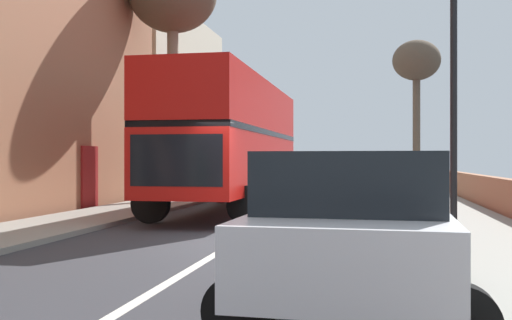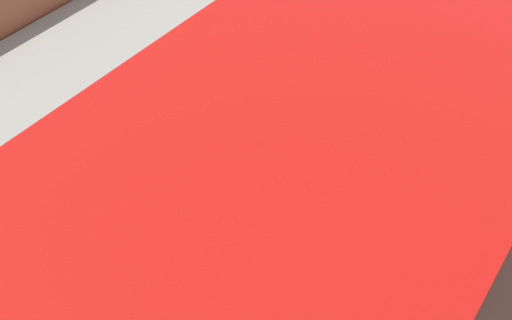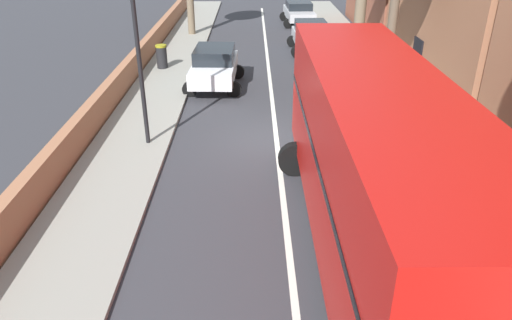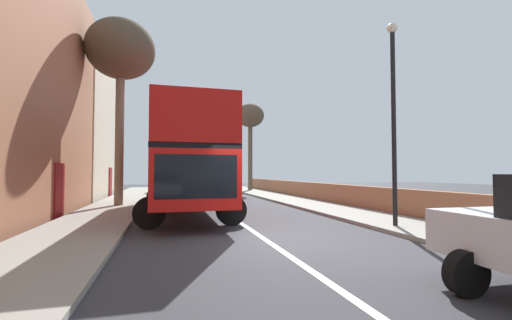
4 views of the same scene
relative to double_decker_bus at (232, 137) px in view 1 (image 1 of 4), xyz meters
The scene contains 9 objects.
ground_plane 6.83m from the double_decker_bus, 74.63° to the right, with size 84.00×84.00×0.00m, color #333338.
road_centre_line 6.83m from the double_decker_bus, 74.63° to the right, with size 0.16×54.00×0.01m, color silver.
sidewalk_left 7.33m from the double_decker_bus, 117.36° to the right, with size 2.60×60.00×0.12m, color gray.
sidewalk_right 9.33m from the double_decker_bus, 43.13° to the right, with size 2.60×60.00×0.12m, color gray.
double_decker_bus is the anchor object (origin of this frame).
parked_car_white_left_0 14.08m from the double_decker_bus, 93.28° to the left, with size 2.44×4.25×1.61m.
parked_car_white_right_3 12.84m from the double_decker_bus, 70.81° to the right, with size 2.60×4.25×1.72m.
street_tree_right_3 17.19m from the double_decker_bus, 66.05° to the left, with size 2.59×2.59×8.04m.
lamppost_right 8.45m from the double_decker_bus, 43.87° to the right, with size 0.32×0.32×6.31m.
Camera 1 is at (2.68, -12.23, 1.65)m, focal length 41.92 mm.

